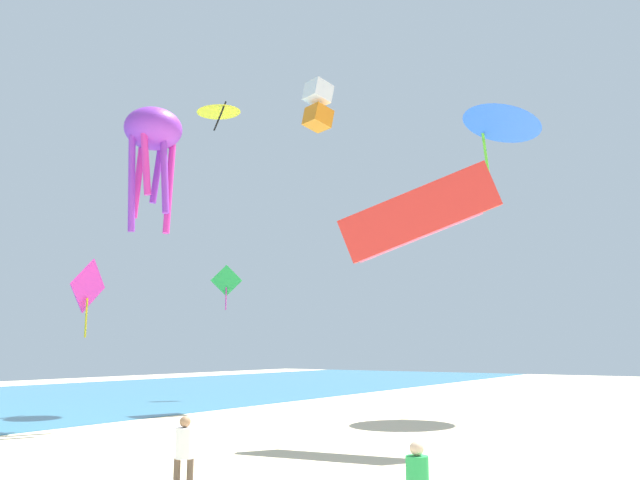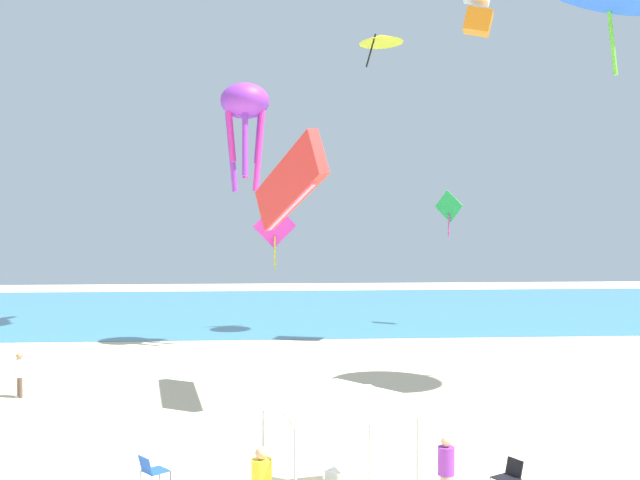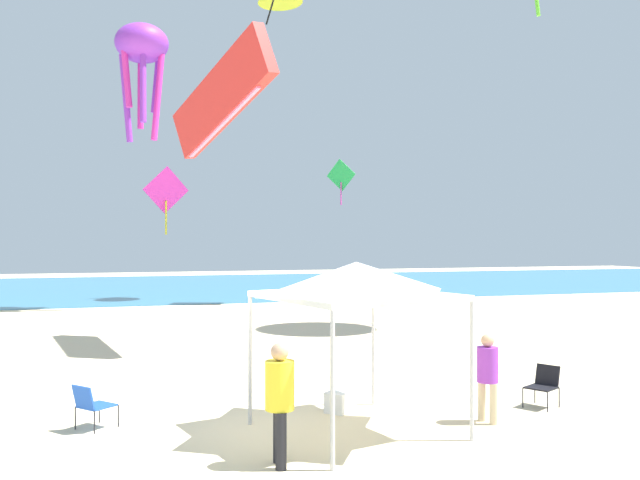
% 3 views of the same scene
% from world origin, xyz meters
% --- Properties ---
extents(ocean_strip, '(120.00, 28.60, 0.02)m').
position_xyz_m(ocean_strip, '(0.00, 37.56, 0.01)').
color(ocean_strip, teal).
rests_on(ocean_strip, ground).
extents(canopy_tent, '(3.46, 3.49, 2.99)m').
position_xyz_m(canopy_tent, '(1.43, -0.68, 2.65)').
color(canopy_tent, '#B7B7BC').
rests_on(canopy_tent, ground).
extents(folding_chair_right_of_tent, '(0.79, 0.75, 0.82)m').
position_xyz_m(folding_chair_right_of_tent, '(5.68, -0.13, 0.47)').
color(folding_chair_right_of_tent, black).
rests_on(folding_chair_right_of_tent, ground).
extents(folding_chair_near_cooler, '(0.81, 0.80, 0.82)m').
position_xyz_m(folding_chair_near_cooler, '(-3.01, 0.86, 0.47)').
color(folding_chair_near_cooler, black).
rests_on(folding_chair_near_cooler, ground).
extents(cooler_box, '(0.73, 0.72, 0.40)m').
position_xyz_m(cooler_box, '(1.62, 0.74, 0.20)').
color(cooler_box, white).
rests_on(cooler_box, ground).
extents(person_far_stroller, '(0.40, 0.41, 1.68)m').
position_xyz_m(person_far_stroller, '(-9.43, 10.67, 0.99)').
color(person_far_stroller, brown).
rests_on(person_far_stroller, ground).
extents(person_near_umbrella, '(0.39, 0.43, 1.64)m').
position_xyz_m(person_near_umbrella, '(3.96, -0.83, 0.96)').
color(person_near_umbrella, '#C6B28C').
rests_on(person_near_umbrella, ground).
extents(kite_diamond_magenta, '(2.68, 0.89, 3.96)m').
position_xyz_m(kite_diamond_magenta, '(0.23, 27.66, 6.13)').
color(kite_diamond_magenta, '#E02D9E').
extents(kite_octopus_purple, '(2.56, 2.56, 5.69)m').
position_xyz_m(kite_octopus_purple, '(-1.36, 21.48, 12.59)').
color(kite_octopus_purple, purple).
extents(kite_parafoil_red, '(2.59, 5.59, 3.53)m').
position_xyz_m(kite_parafoil_red, '(0.62, 9.53, 7.91)').
color(kite_parafoil_red, red).
extents(kite_box_white, '(1.87, 1.72, 3.05)m').
position_xyz_m(kite_box_white, '(10.85, 20.80, 17.86)').
color(kite_box_white, white).
extents(kite_diamond_green, '(1.43, 1.54, 2.94)m').
position_xyz_m(kite_diamond_green, '(11.17, 28.25, 7.42)').
color(kite_diamond_green, green).
extents(kite_delta_yellow, '(3.62, 3.62, 2.07)m').
position_xyz_m(kite_delta_yellow, '(6.32, 24.78, 17.05)').
color(kite_delta_yellow, yellow).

